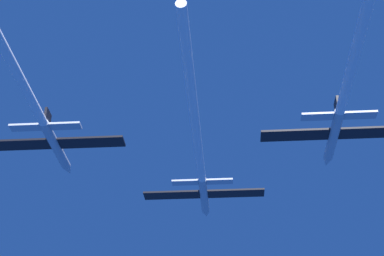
{
  "coord_description": "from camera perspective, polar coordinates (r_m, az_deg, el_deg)",
  "views": [
    {
      "loc": [
        3.57,
        -71.5,
        -32.76
      ],
      "look_at": [
        -0.08,
        -18.32,
        0.08
      ],
      "focal_mm": 55.57,
      "sensor_mm": 36.0,
      "label": 1
    }
  ],
  "objects": [
    {
      "name": "jet_lead",
      "position": [
        68.39,
        0.69,
        -2.56
      ],
      "size": [
        15.69,
        42.85,
        2.6
      ],
      "color": "#B2BAC6"
    },
    {
      "name": "jet_left_wing",
      "position": [
        59.16,
        -15.79,
        3.84
      ],
      "size": [
        15.69,
        43.37,
        2.6
      ],
      "color": "#B2BAC6"
    },
    {
      "name": "jet_right_wing",
      "position": [
        58.09,
        14.63,
        4.01
      ],
      "size": [
        15.69,
        38.84,
        2.6
      ],
      "color": "#B2BAC6"
    }
  ]
}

